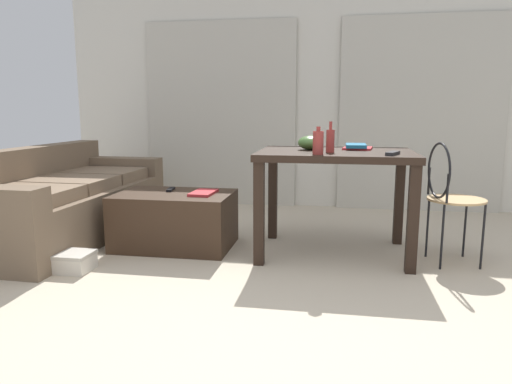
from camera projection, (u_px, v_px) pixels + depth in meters
ground_plane at (303, 258)px, 3.42m from camera, size 7.53×7.53×0.00m
wall_back at (318, 98)px, 5.12m from camera, size 5.64×0.10×2.40m
curtains at (317, 115)px, 5.07m from camera, size 3.85×0.03×2.03m
couch at (61, 202)px, 3.97m from camera, size 0.97×2.08×0.75m
coffee_table at (175, 220)px, 3.68m from camera, size 0.89×0.60×0.43m
craft_table at (335, 167)px, 3.43m from camera, size 1.12×0.81×0.78m
wire_chair at (448, 189)px, 3.23m from camera, size 0.39×0.41×0.86m
bottle_near at (318, 142)px, 3.14m from camera, size 0.07×0.07×0.19m
bottle_far at (330, 140)px, 3.29m from camera, size 0.06×0.06×0.22m
bowl at (311, 143)px, 3.50m from camera, size 0.19×0.19×0.11m
book_stack at (357, 147)px, 3.56m from camera, size 0.24×0.27×0.04m
tv_remote_on_table at (393, 153)px, 3.11m from camera, size 0.11×0.18×0.02m
tv_remote_primary at (171, 189)px, 3.76m from camera, size 0.06×0.15×0.02m
magazine at (203, 193)px, 3.61m from camera, size 0.18×0.28×0.02m
shoebox at (69, 261)px, 3.15m from camera, size 0.32×0.22×0.13m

